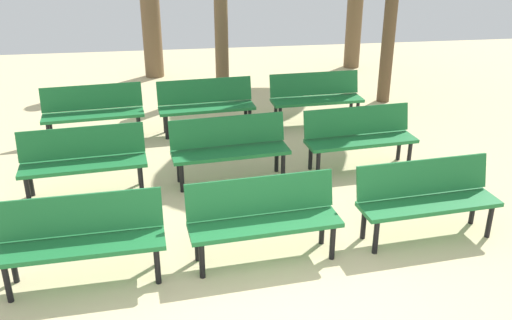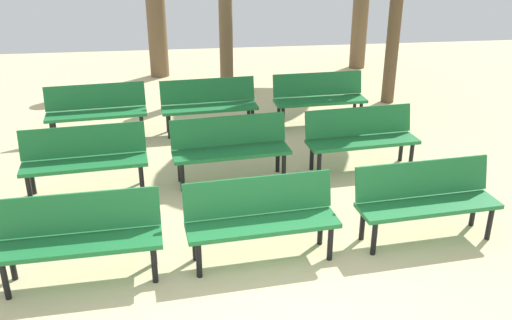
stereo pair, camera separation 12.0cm
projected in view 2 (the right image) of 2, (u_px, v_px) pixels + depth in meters
bench_r0_c0 at (80, 233)px, 5.54m from camera, size 1.63×0.58×0.87m
bench_r0_c1 at (261, 215)px, 5.89m from camera, size 1.64×0.63×0.87m
bench_r0_c2 at (426, 197)px, 6.27m from camera, size 1.64×0.63×0.87m
bench_r1_c0 at (85, 156)px, 7.32m from camera, size 1.64×0.64×0.87m
bench_r1_c1 at (230, 145)px, 7.67m from camera, size 1.64×0.64×0.87m
bench_r1_c2 at (361, 135)px, 8.03m from camera, size 1.64×0.64×0.87m
bench_r2_c0 at (96, 108)px, 9.13m from camera, size 1.64×0.64×0.87m
bench_r2_c1 at (209, 102)px, 9.44m from camera, size 1.64×0.62×0.87m
bench_r2_c2 at (319, 95)px, 9.80m from camera, size 1.62×0.57×0.87m
tree_0 at (156, 8)px, 12.33m from camera, size 0.42×0.42×3.04m
tree_3 at (226, 30)px, 11.31m from camera, size 0.27×0.27×2.56m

